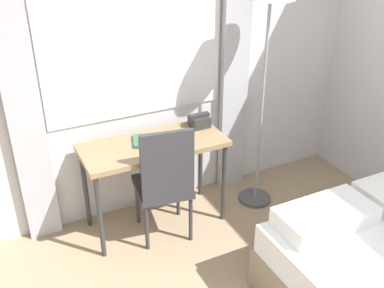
% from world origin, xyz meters
% --- Properties ---
extents(wall_back_with_window, '(4.75, 0.13, 2.70)m').
position_xyz_m(wall_back_with_window, '(-0.01, 2.80, 1.35)').
color(wall_back_with_window, silver).
rests_on(wall_back_with_window, ground_plane).
extents(desk, '(1.09, 0.48, 0.73)m').
position_xyz_m(desk, '(-0.05, 2.48, 0.66)').
color(desk, '#937551').
rests_on(desk, ground_plane).
extents(desk_chair, '(0.45, 0.45, 0.96)m').
position_xyz_m(desk_chair, '(-0.06, 2.27, 0.52)').
color(desk_chair, '#333338').
rests_on(desk_chair, ground_plane).
extents(telephone, '(0.16, 0.14, 0.11)m').
position_xyz_m(telephone, '(0.38, 2.58, 0.78)').
color(telephone, '#2D2D2D').
rests_on(telephone, desk).
extents(book, '(0.34, 0.28, 0.02)m').
position_xyz_m(book, '(-0.04, 2.50, 0.75)').
color(book, '#33664C').
rests_on(book, desk).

